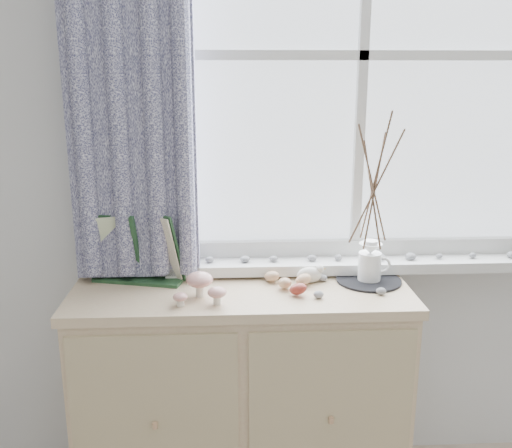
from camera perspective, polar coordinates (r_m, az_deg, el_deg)
The scene contains 8 objects.
sideboard at distance 2.22m, azimuth -1.41°, elevation -16.79°, with size 1.20×0.45×0.85m.
botanical_book at distance 2.08m, azimuth -11.92°, elevation -2.47°, with size 0.38×0.13×0.26m, color #1F4123, non-canonical shape.
toadstool_cluster at distance 1.93m, azimuth -5.49°, elevation -6.12°, with size 0.18×0.15×0.09m.
wooden_eggs at distance 2.03m, azimuth 3.36°, elevation -5.79°, with size 0.16×0.17×0.06m.
songbird_figurine at distance 2.09m, azimuth 5.37°, elevation -4.99°, with size 0.12×0.06×0.06m, color white, non-canonical shape.
crocheted_doily at distance 2.14m, azimuth 11.21°, elevation -5.56°, with size 0.24×0.24×0.01m, color black.
twig_pitcher at distance 2.04m, azimuth 11.72°, elevation 3.92°, with size 0.26×0.26×0.63m.
sideboard_pebbles at distance 2.03m, azimuth 8.45°, elevation -6.33°, with size 0.25×0.19×0.02m.
Camera 1 is at (-0.19, -0.13, 1.59)m, focal length 40.00 mm.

